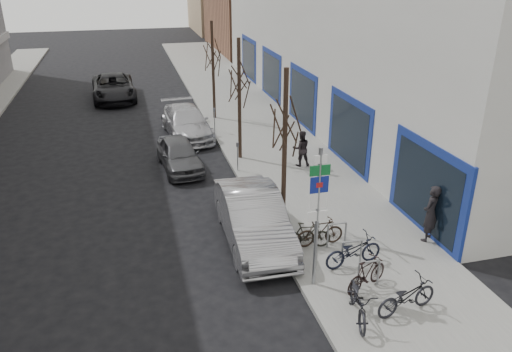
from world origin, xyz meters
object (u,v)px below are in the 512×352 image
parked_car_front (253,218)px  bike_near_right (367,274)px  bike_mid_inner (307,235)px  tree_far (212,47)px  parked_car_back (186,122)px  pedestrian_far (301,148)px  tree_near (285,112)px  meter_back (214,117)px  bike_mid_curb (354,248)px  lane_car (114,87)px  highway_sign_pole (318,210)px  meter_front (275,212)px  meter_mid (238,154)px  parked_car_mid (179,154)px  bike_rack (352,250)px  bike_far_inner (320,232)px  tree_mid (239,71)px  bike_far_curb (407,294)px  pedestrian_near (431,213)px  bike_near_left (359,298)px

parked_car_front → bike_near_right: bearing=-54.9°
bike_mid_inner → parked_car_front: bearing=65.1°
tree_far → parked_car_back: (-1.91, -2.43, -3.36)m
pedestrian_far → tree_near: bearing=69.8°
meter_back → bike_mid_curb: size_ratio=0.69×
parked_car_back → lane_car: lane_car is taller
highway_sign_pole → bike_near_right: (1.31, -0.57, -1.83)m
tree_near → parked_car_front: 3.52m
tree_far → bike_mid_curb: tree_far is taller
meter_front → meter_mid: same height
meter_mid → tree_far: bearing=86.8°
parked_car_mid → parked_car_front: bearing=-81.8°
bike_rack → lane_car: lane_car is taller
bike_near_right → meter_mid: bearing=-15.3°
meter_back → parked_car_front: parked_car_front is taller
tree_near → bike_far_inner: size_ratio=3.48×
tree_mid → bike_mid_inner: 8.87m
meter_back → parked_car_back: size_ratio=0.25×
bike_mid_inner → pedestrian_far: pedestrian_far is taller
parked_car_mid → tree_far: bearing=62.6°
meter_front → meter_back: 11.00m
highway_sign_pole → tree_far: tree_far is taller
highway_sign_pole → parked_car_front: bearing=109.1°
bike_near_right → tree_near: bearing=-9.8°
tree_far → meter_back: bearing=-100.2°
parked_car_mid → bike_mid_curb: bearing=-71.1°
tree_near → parked_car_back: tree_near is taller
tree_mid → bike_far_inner: size_ratio=3.48×
tree_near → bike_near_right: (1.11, -4.08, -3.47)m
parked_car_back → lane_car: (-3.66, 8.70, 0.05)m
tree_near → bike_near_right: bearing=-74.8°
meter_front → bike_near_right: (1.56, -3.58, -0.29)m
tree_far → bike_far_inner: tree_far is taller
highway_sign_pole → parked_car_back: (-1.71, 14.08, -1.71)m
pedestrian_far → bike_rack: bearing=87.2°
bike_near_right → bike_far_curb: 1.28m
meter_front → lane_car: lane_car is taller
bike_rack → parked_car_front: bearing=136.5°
parked_car_front → pedestrian_near: size_ratio=2.72×
tree_mid → meter_back: 5.13m
tree_near → pedestrian_far: size_ratio=3.41×
highway_sign_pole → parked_car_front: (-1.00, 2.89, -1.61)m
bike_rack → parked_car_mid: (-4.00, 9.09, 0.01)m
bike_mid_curb → bike_far_curb: bearing=-177.5°
bike_rack → bike_near_left: bike_near_left is taller
tree_mid → bike_near_left: bearing=-88.2°
meter_front → bike_far_inner: meter_front is taller
bike_far_curb → bike_far_inner: size_ratio=1.14×
pedestrian_near → meter_front: bearing=-53.2°
bike_far_inner → meter_back: bearing=3.8°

